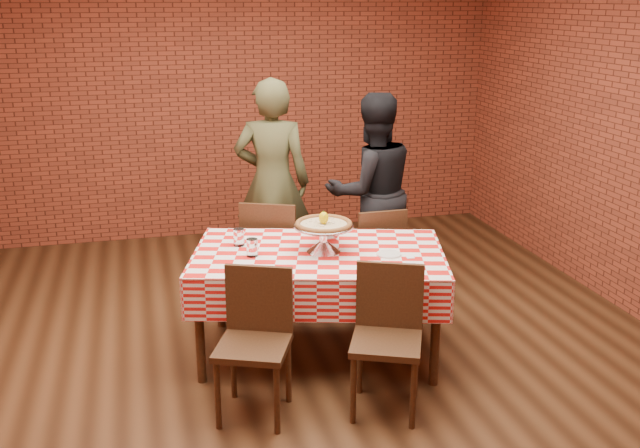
# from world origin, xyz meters

# --- Properties ---
(ground) EXTENTS (6.00, 6.00, 0.00)m
(ground) POSITION_xyz_m (0.00, 0.00, 0.00)
(ground) COLOR black
(ground) RESTS_ON ground
(back_wall) EXTENTS (5.50, 0.00, 5.50)m
(back_wall) POSITION_xyz_m (0.00, 3.00, 1.45)
(back_wall) COLOR maroon
(back_wall) RESTS_ON ground
(table) EXTENTS (1.88, 1.41, 0.75)m
(table) POSITION_xyz_m (0.20, 0.08, 0.38)
(table) COLOR #412814
(table) RESTS_ON ground
(tablecloth) EXTENTS (1.92, 1.46, 0.29)m
(tablecloth) POSITION_xyz_m (0.20, 0.08, 0.61)
(tablecloth) COLOR red
(tablecloth) RESTS_ON table
(pizza_stand) EXTENTS (0.53, 0.53, 0.18)m
(pizza_stand) POSITION_xyz_m (0.23, 0.08, 0.85)
(pizza_stand) COLOR silver
(pizza_stand) RESTS_ON tablecloth
(pizza) EXTENTS (0.49, 0.49, 0.03)m
(pizza) POSITION_xyz_m (0.23, 0.08, 0.95)
(pizza) COLOR beige
(pizza) RESTS_ON pizza_stand
(lemon) EXTENTS (0.08, 0.08, 0.08)m
(lemon) POSITION_xyz_m (0.23, 0.08, 1.00)
(lemon) COLOR yellow
(lemon) RESTS_ON pizza
(water_glass_left) EXTENTS (0.09, 0.09, 0.12)m
(water_glass_left) POSITION_xyz_m (-0.25, 0.10, 0.82)
(water_glass_left) COLOR white
(water_glass_left) RESTS_ON tablecloth
(water_glass_right) EXTENTS (0.09, 0.09, 0.12)m
(water_glass_right) POSITION_xyz_m (-0.31, 0.34, 0.82)
(water_glass_right) COLOR white
(water_glass_right) RESTS_ON tablecloth
(side_plate) EXTENTS (0.20, 0.20, 0.01)m
(side_plate) POSITION_xyz_m (0.63, -0.10, 0.76)
(side_plate) COLOR white
(side_plate) RESTS_ON tablecloth
(sweetener_packet_a) EXTENTS (0.05, 0.04, 0.00)m
(sweetener_packet_a) POSITION_xyz_m (0.72, -0.28, 0.76)
(sweetener_packet_a) COLOR white
(sweetener_packet_a) RESTS_ON tablecloth
(sweetener_packet_b) EXTENTS (0.05, 0.04, 0.00)m
(sweetener_packet_b) POSITION_xyz_m (0.75, -0.19, 0.76)
(sweetener_packet_b) COLOR white
(sweetener_packet_b) RESTS_ON tablecloth
(condiment_caddy) EXTENTS (0.11, 0.09, 0.15)m
(condiment_caddy) POSITION_xyz_m (0.33, 0.31, 0.83)
(condiment_caddy) COLOR silver
(condiment_caddy) RESTS_ON tablecloth
(chair_near_left) EXTENTS (0.54, 0.54, 0.89)m
(chair_near_left) POSITION_xyz_m (-0.37, -0.60, 0.44)
(chair_near_left) COLOR #412814
(chair_near_left) RESTS_ON ground
(chair_near_right) EXTENTS (0.54, 0.54, 0.89)m
(chair_near_right) POSITION_xyz_m (0.40, -0.74, 0.44)
(chair_near_right) COLOR #412814
(chair_near_right) RESTS_ON ground
(chair_far_left) EXTENTS (0.58, 0.58, 0.92)m
(chair_far_left) POSITION_xyz_m (0.05, 0.96, 0.46)
(chair_far_left) COLOR #412814
(chair_far_left) RESTS_ON ground
(chair_far_right) EXTENTS (0.39, 0.39, 0.86)m
(chair_far_right) POSITION_xyz_m (0.82, 0.72, 0.43)
(chair_far_right) COLOR #412814
(chair_far_right) RESTS_ON ground
(diner_olive) EXTENTS (0.75, 0.60, 1.78)m
(diner_olive) POSITION_xyz_m (0.15, 1.53, 0.89)
(diner_olive) COLOR #434427
(diner_olive) RESTS_ON ground
(diner_black) EXTENTS (0.85, 0.69, 1.67)m
(diner_black) POSITION_xyz_m (0.95, 1.22, 0.84)
(diner_black) COLOR black
(diner_black) RESTS_ON ground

